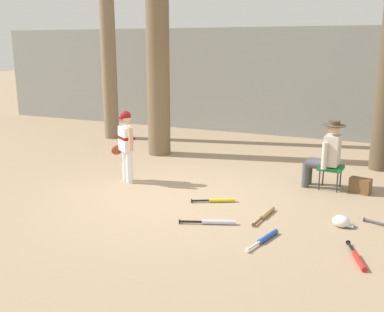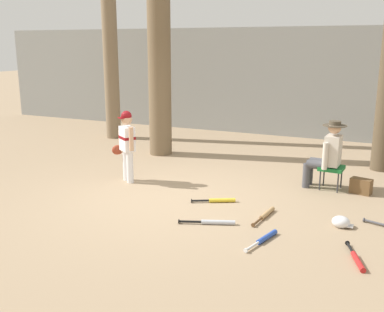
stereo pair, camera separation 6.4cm
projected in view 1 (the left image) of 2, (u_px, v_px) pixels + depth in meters
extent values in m
plane|color=#9E8466|center=(171.00, 199.00, 7.37)|extent=(60.00, 60.00, 0.00)
cube|color=gray|center=(269.00, 82.00, 12.42)|extent=(18.00, 0.36, 2.90)
cylinder|color=brown|center=(157.00, 11.00, 9.68)|extent=(0.51, 0.51, 6.29)
cone|color=brown|center=(160.00, 154.00, 10.44)|extent=(0.79, 0.79, 0.30)
cone|color=brown|center=(379.00, 169.00, 9.16)|extent=(0.64, 0.64, 0.25)
cylinder|color=white|center=(129.00, 167.00, 8.19)|extent=(0.12, 0.12, 0.58)
cylinder|color=white|center=(126.00, 165.00, 8.34)|extent=(0.12, 0.12, 0.58)
cube|color=white|center=(126.00, 139.00, 8.14)|extent=(0.36, 0.34, 0.44)
cube|color=maroon|center=(126.00, 138.00, 8.14)|extent=(0.37, 0.35, 0.05)
sphere|color=tan|center=(126.00, 120.00, 8.06)|extent=(0.20, 0.20, 0.20)
sphere|color=maroon|center=(126.00, 116.00, 8.04)|extent=(0.19, 0.19, 0.19)
cube|color=maroon|center=(121.00, 118.00, 8.00)|extent=(0.17, 0.16, 0.02)
cylinder|color=tan|center=(131.00, 139.00, 7.92)|extent=(0.11, 0.11, 0.42)
cylinder|color=tan|center=(120.00, 141.00, 8.32)|extent=(0.11, 0.11, 0.40)
ellipsoid|color=#933823|center=(117.00, 150.00, 8.34)|extent=(0.22, 0.25, 0.18)
cube|color=#196B2D|center=(331.00, 168.00, 7.83)|extent=(0.43, 0.43, 0.06)
cylinder|color=#333338|center=(319.00, 179.00, 7.81)|extent=(0.02, 0.02, 0.38)
cylinder|color=#333338|center=(323.00, 175.00, 8.07)|extent=(0.02, 0.02, 0.38)
cylinder|color=#333338|center=(337.00, 182.00, 7.68)|extent=(0.02, 0.02, 0.38)
cylinder|color=#333338|center=(341.00, 177.00, 7.93)|extent=(0.02, 0.02, 0.38)
cylinder|color=#47474C|center=(306.00, 175.00, 7.96)|extent=(0.13, 0.13, 0.43)
cylinder|color=#47474C|center=(309.00, 172.00, 8.13)|extent=(0.13, 0.13, 0.43)
cylinder|color=#47474C|center=(318.00, 165.00, 7.82)|extent=(0.41, 0.18, 0.15)
cylinder|color=#47474C|center=(321.00, 162.00, 7.99)|extent=(0.41, 0.18, 0.15)
cube|color=beige|center=(332.00, 150.00, 7.75)|extent=(0.26, 0.38, 0.52)
cylinder|color=beige|center=(324.00, 156.00, 7.61)|extent=(0.10, 0.10, 0.46)
cylinder|color=beige|center=(330.00, 151.00, 7.99)|extent=(0.10, 0.10, 0.46)
sphere|color=tan|center=(334.00, 127.00, 7.66)|extent=(0.22, 0.22, 0.22)
cylinder|color=#4C4233|center=(334.00, 125.00, 7.65)|extent=(0.40, 0.40, 0.02)
cylinder|color=#4C4233|center=(334.00, 123.00, 7.64)|extent=(0.20, 0.20, 0.09)
cube|color=brown|center=(360.00, 186.00, 7.66)|extent=(0.37, 0.26, 0.26)
cylinder|color=#7F6B51|center=(107.00, 16.00, 11.48)|extent=(0.39, 0.39, 6.29)
cone|color=#7F6B51|center=(112.00, 137.00, 12.24)|extent=(0.64, 0.64, 0.23)
cylinder|color=tan|center=(267.00, 213.00, 6.69)|extent=(0.11, 0.46, 0.07)
cylinder|color=brown|center=(258.00, 221.00, 6.38)|extent=(0.06, 0.30, 0.03)
cylinder|color=brown|center=(254.00, 225.00, 6.25)|extent=(0.06, 0.02, 0.06)
cylinder|color=#B7BCC6|center=(219.00, 222.00, 6.34)|extent=(0.47, 0.23, 0.07)
cylinder|color=black|center=(191.00, 222.00, 6.36)|extent=(0.31, 0.14, 0.03)
cylinder|color=black|center=(179.00, 221.00, 6.37)|extent=(0.03, 0.06, 0.06)
cylinder|color=red|center=(359.00, 261.00, 5.21)|extent=(0.20, 0.43, 0.07)
cylinder|color=black|center=(351.00, 247.00, 5.56)|extent=(0.13, 0.28, 0.03)
cylinder|color=black|center=(348.00, 242.00, 5.70)|extent=(0.06, 0.03, 0.06)
cylinder|color=#4C4C51|center=(375.00, 222.00, 6.34)|extent=(0.32, 0.13, 0.03)
cylinder|color=#4C4C51|center=(364.00, 219.00, 6.45)|extent=(0.03, 0.06, 0.06)
cylinder|color=#2347AD|center=(268.00, 237.00, 5.87)|extent=(0.17, 0.44, 0.07)
cylinder|color=silver|center=(253.00, 246.00, 5.59)|extent=(0.10, 0.29, 0.03)
cylinder|color=silver|center=(247.00, 250.00, 5.48)|extent=(0.06, 0.03, 0.06)
cylinder|color=yellow|center=(222.00, 200.00, 7.23)|extent=(0.40, 0.25, 0.07)
cylinder|color=black|center=(200.00, 201.00, 7.21)|extent=(0.26, 0.16, 0.03)
cylinder|color=black|center=(191.00, 201.00, 7.21)|extent=(0.04, 0.06, 0.06)
ellipsoid|color=silver|center=(341.00, 221.00, 6.27)|extent=(0.24, 0.22, 0.17)
cube|color=silver|center=(350.00, 225.00, 6.23)|extent=(0.10, 0.12, 0.02)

